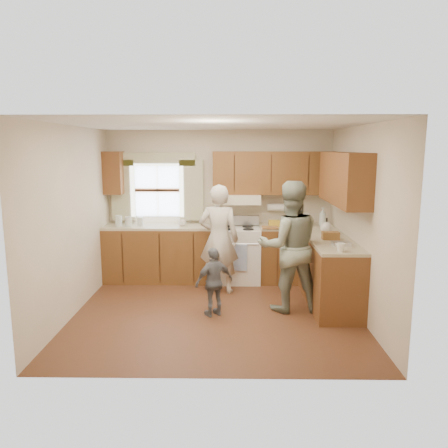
{
  "coord_description": "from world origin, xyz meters",
  "views": [
    {
      "loc": [
        0.19,
        -5.66,
        2.22
      ],
      "look_at": [
        0.1,
        0.4,
        1.15
      ],
      "focal_mm": 35.0,
      "sensor_mm": 36.0,
      "label": 1
    }
  ],
  "objects_px": {
    "woman_left": "(219,239)",
    "woman_right": "(289,247)",
    "child": "(214,282)",
    "stove": "(237,254)"
  },
  "relations": [
    {
      "from": "child",
      "to": "woman_right",
      "type": "bearing_deg",
      "value": 162.69
    },
    {
      "from": "child",
      "to": "woman_left",
      "type": "bearing_deg",
      "value": -122.71
    },
    {
      "from": "woman_left",
      "to": "woman_right",
      "type": "distance_m",
      "value": 1.22
    },
    {
      "from": "woman_left",
      "to": "child",
      "type": "relative_size",
      "value": 1.81
    },
    {
      "from": "woman_left",
      "to": "woman_right",
      "type": "relative_size",
      "value": 0.94
    },
    {
      "from": "stove",
      "to": "child",
      "type": "height_order",
      "value": "stove"
    },
    {
      "from": "stove",
      "to": "woman_right",
      "type": "distance_m",
      "value": 1.54
    },
    {
      "from": "woman_left",
      "to": "child",
      "type": "distance_m",
      "value": 1.03
    },
    {
      "from": "stove",
      "to": "woman_right",
      "type": "bearing_deg",
      "value": -62.27
    },
    {
      "from": "woman_left",
      "to": "woman_right",
      "type": "xyz_separation_m",
      "value": [
        0.98,
        -0.73,
        0.05
      ]
    }
  ]
}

